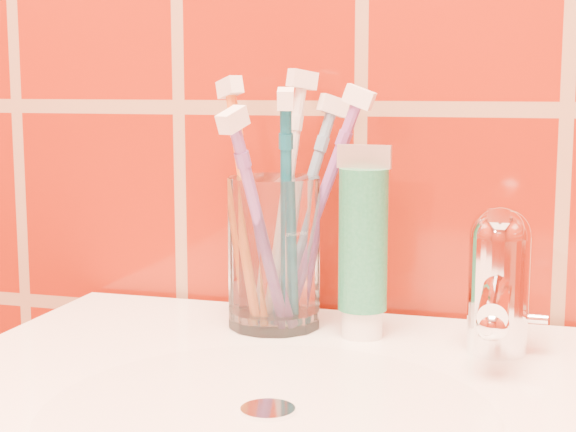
% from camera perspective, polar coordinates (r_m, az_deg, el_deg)
% --- Properties ---
extents(glass_tumbler, '(0.09, 0.09, 0.13)m').
position_cam_1_polar(glass_tumbler, '(0.78, -0.89, -2.37)').
color(glass_tumbler, white).
rests_on(glass_tumbler, pedestal_sink).
extents(toothpaste_tube, '(0.05, 0.04, 0.16)m').
position_cam_1_polar(toothpaste_tube, '(0.75, 4.87, -2.09)').
color(toothpaste_tube, white).
rests_on(toothpaste_tube, pedestal_sink).
extents(faucet, '(0.05, 0.11, 0.12)m').
position_cam_1_polar(faucet, '(0.72, 13.46, -3.80)').
color(faucet, white).
rests_on(faucet, pedestal_sink).
extents(toothbrush_0, '(0.10, 0.16, 0.22)m').
position_cam_1_polar(toothbrush_0, '(0.74, -1.83, -0.65)').
color(toothbrush_0, '#724595').
rests_on(toothbrush_0, glass_tumbler).
extents(toothbrush_1, '(0.10, 0.10, 0.21)m').
position_cam_1_polar(toothbrush_1, '(0.77, 1.92, 0.37)').
color(toothbrush_1, '#834BA1').
rests_on(toothbrush_1, glass_tumbler).
extents(toothbrush_2, '(0.13, 0.12, 0.23)m').
position_cam_1_polar(toothbrush_2, '(0.79, -2.68, 0.81)').
color(toothbrush_2, orange).
rests_on(toothbrush_2, glass_tumbler).
extents(toothbrush_3, '(0.05, 0.09, 0.22)m').
position_cam_1_polar(toothbrush_3, '(0.76, -0.11, 0.16)').
color(toothbrush_3, '#0D5973').
rests_on(toothbrush_3, glass_tumbler).
extents(toothbrush_4, '(0.14, 0.13, 0.22)m').
position_cam_1_polar(toothbrush_4, '(0.79, 0.89, 0.29)').
color(toothbrush_4, '#6C97C0').
rests_on(toothbrush_4, glass_tumbler).
extents(toothbrush_5, '(0.09, 0.09, 0.24)m').
position_cam_1_polar(toothbrush_5, '(0.79, -0.17, 1.09)').
color(toothbrush_5, silver).
rests_on(toothbrush_5, glass_tumbler).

